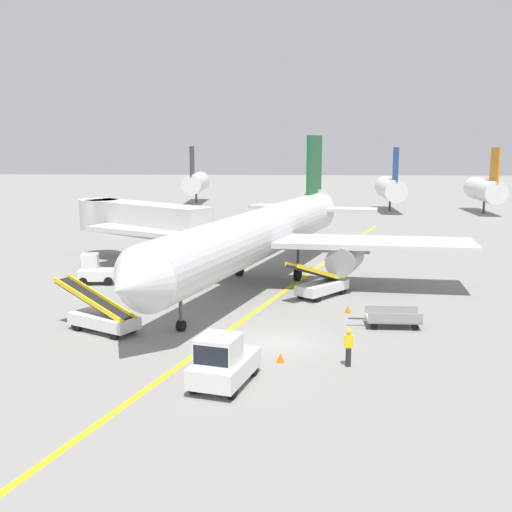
{
  "coord_description": "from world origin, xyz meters",
  "views": [
    {
      "loc": [
        0.67,
        -29.31,
        9.68
      ],
      "look_at": [
        -1.44,
        9.68,
        2.5
      ],
      "focal_mm": 44.26,
      "sensor_mm": 36.0,
      "label": 1
    }
  ],
  "objects_px": {
    "belt_loader_aft_hold": "(102,317)",
    "ground_crew_wing_walker": "(143,284)",
    "pushback_tug": "(223,362)",
    "baggage_cart_loaded": "(393,318)",
    "safety_cone_nose_left": "(280,358)",
    "ground_crew_marshaller": "(349,346)",
    "baggage_tug_near_wing": "(94,271)",
    "safety_cone_nose_right": "(348,309)",
    "belt_loader_forward_hold": "(321,285)",
    "jet_bridge": "(134,219)",
    "airliner": "(261,233)"
  },
  "relations": [
    {
      "from": "jet_bridge",
      "to": "ground_crew_wing_walker",
      "type": "distance_m",
      "value": 12.08
    },
    {
      "from": "jet_bridge",
      "to": "pushback_tug",
      "type": "relative_size",
      "value": 3.0
    },
    {
      "from": "safety_cone_nose_left",
      "to": "safety_cone_nose_right",
      "type": "relative_size",
      "value": 1.0
    },
    {
      "from": "airliner",
      "to": "baggage_tug_near_wing",
      "type": "distance_m",
      "value": 11.66
    },
    {
      "from": "safety_cone_nose_left",
      "to": "ground_crew_marshaller",
      "type": "bearing_deg",
      "value": -6.18
    },
    {
      "from": "baggage_tug_near_wing",
      "to": "ground_crew_wing_walker",
      "type": "bearing_deg",
      "value": -41.06
    },
    {
      "from": "airliner",
      "to": "ground_crew_wing_walker",
      "type": "xyz_separation_m",
      "value": [
        -7.16,
        -4.75,
        -2.51
      ]
    },
    {
      "from": "jet_bridge",
      "to": "safety_cone_nose_left",
      "type": "distance_m",
      "value": 25.69
    },
    {
      "from": "airliner",
      "to": "ground_crew_marshaller",
      "type": "relative_size",
      "value": 20.32
    },
    {
      "from": "baggage_cart_loaded",
      "to": "safety_cone_nose_right",
      "type": "xyz_separation_m",
      "value": [
        -2.12,
        2.6,
        -0.25
      ]
    },
    {
      "from": "airliner",
      "to": "baggage_cart_loaded",
      "type": "height_order",
      "value": "airliner"
    },
    {
      "from": "ground_crew_wing_walker",
      "to": "safety_cone_nose_left",
      "type": "distance_m",
      "value": 14.19
    },
    {
      "from": "baggage_cart_loaded",
      "to": "safety_cone_nose_left",
      "type": "height_order",
      "value": "baggage_cart_loaded"
    },
    {
      "from": "ground_crew_marshaller",
      "to": "baggage_cart_loaded",
      "type": "bearing_deg",
      "value": 64.62
    },
    {
      "from": "pushback_tug",
      "to": "safety_cone_nose_left",
      "type": "xyz_separation_m",
      "value": [
        2.26,
        2.84,
        -0.77
      ]
    },
    {
      "from": "pushback_tug",
      "to": "airliner",
      "type": "bearing_deg",
      "value": 87.96
    },
    {
      "from": "pushback_tug",
      "to": "baggage_tug_near_wing",
      "type": "relative_size",
      "value": 1.55
    },
    {
      "from": "pushback_tug",
      "to": "ground_crew_wing_walker",
      "type": "bearing_deg",
      "value": 114.88
    },
    {
      "from": "belt_loader_forward_hold",
      "to": "ground_crew_wing_walker",
      "type": "xyz_separation_m",
      "value": [
        -11.1,
        -0.9,
        0.13
      ]
    },
    {
      "from": "baggage_cart_loaded",
      "to": "safety_cone_nose_right",
      "type": "distance_m",
      "value": 3.36
    },
    {
      "from": "airliner",
      "to": "jet_bridge",
      "type": "height_order",
      "value": "airliner"
    },
    {
      "from": "airliner",
      "to": "safety_cone_nose_left",
      "type": "bearing_deg",
      "value": -84.3
    },
    {
      "from": "ground_crew_marshaller",
      "to": "belt_loader_aft_hold",
      "type": "bearing_deg",
      "value": 160.04
    },
    {
      "from": "pushback_tug",
      "to": "belt_loader_aft_hold",
      "type": "xyz_separation_m",
      "value": [
        -6.95,
        6.94,
        -0.22
      ]
    },
    {
      "from": "jet_bridge",
      "to": "ground_crew_wing_walker",
      "type": "relative_size",
      "value": 7.03
    },
    {
      "from": "jet_bridge",
      "to": "baggage_tug_near_wing",
      "type": "distance_m",
      "value": 8.19
    },
    {
      "from": "belt_loader_aft_hold",
      "to": "ground_crew_wing_walker",
      "type": "xyz_separation_m",
      "value": [
        0.46,
        7.05,
        0.13
      ]
    },
    {
      "from": "baggage_tug_near_wing",
      "to": "safety_cone_nose_left",
      "type": "xyz_separation_m",
      "value": [
        12.93,
        -14.79,
        -0.71
      ]
    },
    {
      "from": "baggage_cart_loaded",
      "to": "safety_cone_nose_left",
      "type": "xyz_separation_m",
      "value": [
        -5.82,
        -5.72,
        -0.25
      ]
    },
    {
      "from": "belt_loader_forward_hold",
      "to": "ground_crew_marshaller",
      "type": "height_order",
      "value": "belt_loader_forward_hold"
    },
    {
      "from": "ground_crew_marshaller",
      "to": "safety_cone_nose_left",
      "type": "distance_m",
      "value": 3.05
    },
    {
      "from": "belt_loader_aft_hold",
      "to": "safety_cone_nose_left",
      "type": "height_order",
      "value": "belt_loader_aft_hold"
    },
    {
      "from": "airliner",
      "to": "belt_loader_forward_hold",
      "type": "height_order",
      "value": "airliner"
    },
    {
      "from": "safety_cone_nose_left",
      "to": "ground_crew_wing_walker",
      "type": "bearing_deg",
      "value": 128.1
    },
    {
      "from": "belt_loader_forward_hold",
      "to": "safety_cone_nose_right",
      "type": "xyz_separation_m",
      "value": [
        1.35,
        -3.73,
        -0.56
      ]
    },
    {
      "from": "pushback_tug",
      "to": "belt_loader_forward_hold",
      "type": "relative_size",
      "value": 0.85
    },
    {
      "from": "pushback_tug",
      "to": "baggage_cart_loaded",
      "type": "distance_m",
      "value": 11.78
    },
    {
      "from": "ground_crew_marshaller",
      "to": "safety_cone_nose_right",
      "type": "relative_size",
      "value": 3.86
    },
    {
      "from": "airliner",
      "to": "belt_loader_forward_hold",
      "type": "distance_m",
      "value": 6.11
    },
    {
      "from": "belt_loader_forward_hold",
      "to": "baggage_tug_near_wing",
      "type": "bearing_deg",
      "value": 169.83
    },
    {
      "from": "ground_crew_wing_walker",
      "to": "safety_cone_nose_right",
      "type": "height_order",
      "value": "ground_crew_wing_walker"
    },
    {
      "from": "belt_loader_aft_hold",
      "to": "safety_cone_nose_left",
      "type": "relative_size",
      "value": 11.29
    },
    {
      "from": "pushback_tug",
      "to": "baggage_tug_near_wing",
      "type": "bearing_deg",
      "value": 121.18
    },
    {
      "from": "belt_loader_forward_hold",
      "to": "baggage_cart_loaded",
      "type": "relative_size",
      "value": 1.24
    },
    {
      "from": "belt_loader_aft_hold",
      "to": "safety_cone_nose_left",
      "type": "distance_m",
      "value": 10.09
    },
    {
      "from": "pushback_tug",
      "to": "baggage_tug_near_wing",
      "type": "xyz_separation_m",
      "value": [
        -10.67,
        17.63,
        -0.07
      ]
    },
    {
      "from": "ground_crew_wing_walker",
      "to": "baggage_cart_loaded",
      "type": "bearing_deg",
      "value": -20.45
    },
    {
      "from": "belt_loader_forward_hold",
      "to": "baggage_cart_loaded",
      "type": "height_order",
      "value": "belt_loader_forward_hold"
    },
    {
      "from": "airliner",
      "to": "baggage_tug_near_wing",
      "type": "relative_size",
      "value": 13.43
    },
    {
      "from": "ground_crew_wing_walker",
      "to": "pushback_tug",
      "type": "bearing_deg",
      "value": -65.12
    }
  ]
}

